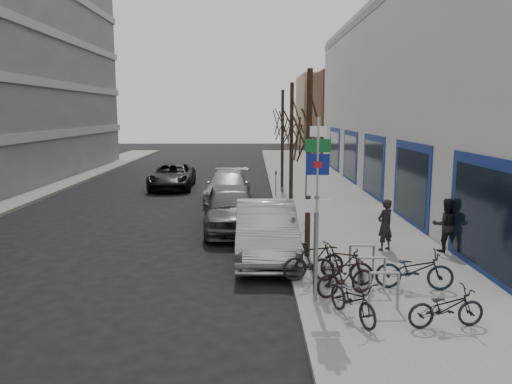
{
  "coord_description": "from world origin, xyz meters",
  "views": [
    {
      "loc": [
        1.04,
        -10.6,
        4.29
      ],
      "look_at": [
        1.11,
        3.78,
        2.0
      ],
      "focal_mm": 35.0,
      "sensor_mm": 36.0,
      "label": 1
    }
  ],
  "objects_px": {
    "highway_sign_pole": "(317,199)",
    "parked_car_mid": "(231,208)",
    "bike_mid_inner": "(314,260)",
    "bike_near_left": "(353,296)",
    "parked_car_back": "(228,187)",
    "bike_mid_curb": "(414,266)",
    "bike_far_inner": "(342,265)",
    "tree_far": "(283,116)",
    "meter_front": "(293,234)",
    "parked_car_front": "(266,231)",
    "pedestrian_far": "(446,225)",
    "tree_near": "(309,119)",
    "bike_near_right": "(346,277)",
    "meter_mid": "(282,200)",
    "bike_far_curb": "(446,304)",
    "bike_rack": "(372,270)",
    "tree_mid": "(292,117)",
    "meter_back": "(276,181)",
    "lane_car": "(172,176)",
    "pedestrian_near": "(385,225)"
  },
  "relations": [
    {
      "from": "highway_sign_pole",
      "to": "parked_car_mid",
      "type": "xyz_separation_m",
      "value": [
        -2.2,
        7.34,
        -1.61
      ]
    },
    {
      "from": "bike_mid_inner",
      "to": "parked_car_mid",
      "type": "relative_size",
      "value": 0.33
    },
    {
      "from": "bike_near_left",
      "to": "parked_car_back",
      "type": "distance_m",
      "value": 14.81
    },
    {
      "from": "bike_mid_curb",
      "to": "bike_far_inner",
      "type": "height_order",
      "value": "bike_mid_curb"
    },
    {
      "from": "tree_far",
      "to": "meter_front",
      "type": "relative_size",
      "value": 4.33
    },
    {
      "from": "parked_car_front",
      "to": "pedestrian_far",
      "type": "height_order",
      "value": "pedestrian_far"
    },
    {
      "from": "tree_near",
      "to": "tree_far",
      "type": "xyz_separation_m",
      "value": [
        0.0,
        13.0,
        0.0
      ]
    },
    {
      "from": "meter_front",
      "to": "parked_car_back",
      "type": "distance_m",
      "value": 10.69
    },
    {
      "from": "bike_near_right",
      "to": "bike_far_inner",
      "type": "height_order",
      "value": "bike_far_inner"
    },
    {
      "from": "meter_mid",
      "to": "bike_far_curb",
      "type": "bearing_deg",
      "value": -75.16
    },
    {
      "from": "bike_rack",
      "to": "tree_mid",
      "type": "bearing_deg",
      "value": 97.28
    },
    {
      "from": "meter_back",
      "to": "bike_far_curb",
      "type": "relative_size",
      "value": 0.82
    },
    {
      "from": "tree_near",
      "to": "bike_mid_inner",
      "type": "bearing_deg",
      "value": -91.67
    },
    {
      "from": "tree_near",
      "to": "bike_mid_curb",
      "type": "distance_m",
      "value": 4.93
    },
    {
      "from": "parked_car_mid",
      "to": "highway_sign_pole",
      "type": "bearing_deg",
      "value": -78.08
    },
    {
      "from": "lane_car",
      "to": "pedestrian_far",
      "type": "distance_m",
      "value": 17.22
    },
    {
      "from": "highway_sign_pole",
      "to": "bike_far_inner",
      "type": "bearing_deg",
      "value": 54.78
    },
    {
      "from": "bike_mid_inner",
      "to": "bike_far_inner",
      "type": "bearing_deg",
      "value": -128.35
    },
    {
      "from": "tree_mid",
      "to": "tree_far",
      "type": "distance_m",
      "value": 6.5
    },
    {
      "from": "bike_rack",
      "to": "parked_car_front",
      "type": "relative_size",
      "value": 0.45
    },
    {
      "from": "meter_front",
      "to": "lane_car",
      "type": "xyz_separation_m",
      "value": [
        -5.76,
        14.69,
        -0.21
      ]
    },
    {
      "from": "bike_near_right",
      "to": "parked_car_front",
      "type": "distance_m",
      "value": 3.95
    },
    {
      "from": "meter_back",
      "to": "pedestrian_far",
      "type": "relative_size",
      "value": 0.77
    },
    {
      "from": "tree_near",
      "to": "tree_mid",
      "type": "relative_size",
      "value": 1.0
    },
    {
      "from": "bike_near_right",
      "to": "pedestrian_far",
      "type": "height_order",
      "value": "pedestrian_far"
    },
    {
      "from": "bike_near_right",
      "to": "bike_far_curb",
      "type": "bearing_deg",
      "value": -157.57
    },
    {
      "from": "tree_mid",
      "to": "bike_rack",
      "type": "bearing_deg",
      "value": -82.72
    },
    {
      "from": "pedestrian_near",
      "to": "highway_sign_pole",
      "type": "bearing_deg",
      "value": 24.92
    },
    {
      "from": "bike_near_right",
      "to": "tree_far",
      "type": "bearing_deg",
      "value": -19.81
    },
    {
      "from": "bike_far_inner",
      "to": "pedestrian_far",
      "type": "distance_m",
      "value": 4.6
    },
    {
      "from": "tree_near",
      "to": "parked_car_back",
      "type": "bearing_deg",
      "value": 105.75
    },
    {
      "from": "bike_near_right",
      "to": "bike_far_curb",
      "type": "xyz_separation_m",
      "value": [
        1.65,
        -1.7,
        0.02
      ]
    },
    {
      "from": "bike_mid_inner",
      "to": "pedestrian_far",
      "type": "xyz_separation_m",
      "value": [
        4.26,
        2.56,
        0.32
      ]
    },
    {
      "from": "bike_near_left",
      "to": "bike_far_inner",
      "type": "bearing_deg",
      "value": 63.84
    },
    {
      "from": "bike_mid_curb",
      "to": "bike_far_curb",
      "type": "xyz_separation_m",
      "value": [
        -0.06,
        -2.13,
        -0.08
      ]
    },
    {
      "from": "bike_near_left",
      "to": "bike_far_inner",
      "type": "relative_size",
      "value": 1.06
    },
    {
      "from": "parked_car_back",
      "to": "meter_back",
      "type": "bearing_deg",
      "value": 15.33
    },
    {
      "from": "bike_near_left",
      "to": "parked_car_front",
      "type": "bearing_deg",
      "value": 86.78
    },
    {
      "from": "parked_car_front",
      "to": "pedestrian_near",
      "type": "relative_size",
      "value": 3.17
    },
    {
      "from": "bike_mid_inner",
      "to": "parked_car_mid",
      "type": "height_order",
      "value": "parked_car_mid"
    },
    {
      "from": "parked_car_front",
      "to": "bike_far_curb",
      "type": "bearing_deg",
      "value": -57.99
    },
    {
      "from": "lane_car",
      "to": "parked_car_front",
      "type": "bearing_deg",
      "value": -72.35
    },
    {
      "from": "tree_near",
      "to": "bike_near_right",
      "type": "bearing_deg",
      "value": -80.65
    },
    {
      "from": "meter_front",
      "to": "bike_far_inner",
      "type": "xyz_separation_m",
      "value": [
        1.05,
        -1.88,
        -0.3
      ]
    },
    {
      "from": "bike_mid_curb",
      "to": "parked_car_mid",
      "type": "xyz_separation_m",
      "value": [
        -4.64,
        6.61,
        0.14
      ]
    },
    {
      "from": "meter_mid",
      "to": "lane_car",
      "type": "distance_m",
      "value": 10.84
    },
    {
      "from": "bike_far_curb",
      "to": "bike_mid_curb",
      "type": "bearing_deg",
      "value": -8.67
    },
    {
      "from": "meter_front",
      "to": "bike_near_left",
      "type": "height_order",
      "value": "meter_front"
    },
    {
      "from": "parked_car_back",
      "to": "bike_near_right",
      "type": "bearing_deg",
      "value": -74.14
    },
    {
      "from": "bike_far_inner",
      "to": "lane_car",
      "type": "distance_m",
      "value": 17.91
    }
  ]
}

